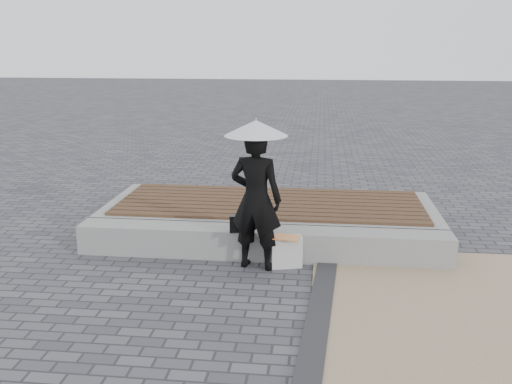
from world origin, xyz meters
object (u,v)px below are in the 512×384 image
woman (256,199)px  canvas_tote (286,252)px  seating_ledge (262,243)px  parasol (256,128)px  handbag (242,224)px

woman → canvas_tote: (0.39, 0.05, -0.70)m
seating_ledge → canvas_tote: 0.48m
woman → parasol: size_ratio=1.82×
parasol → handbag: parasol is taller
seating_ledge → woman: (-0.03, -0.38, 0.70)m
handbag → canvas_tote: bearing=-25.3°
handbag → seating_ledge: bearing=23.6°
seating_ledge → parasol: size_ratio=5.03×
parasol → canvas_tote: size_ratio=2.40×
woman → handbag: bearing=-33.0°
parasol → handbag: 1.32m
handbag → woman: bearing=-54.6°
canvas_tote → seating_ledge: bearing=122.5°
seating_ledge → woman: 0.80m
woman → handbag: size_ratio=5.70×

